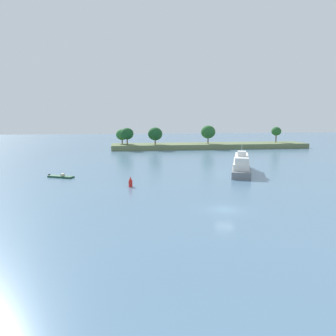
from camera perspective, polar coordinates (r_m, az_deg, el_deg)
The scene contains 5 objects.
ground_plane at distance 50.99m, azimuth 8.93°, elevation -6.52°, with size 400.00×400.00×0.00m, color slate.
treeline_island at distance 141.01m, azimuth 5.30°, elevation 3.94°, with size 75.81×12.93×8.83m.
white_riverboat at distance 82.81m, azimuth 11.47°, elevation 0.44°, with size 9.73×18.49×6.57m.
fishing_skiff at distance 78.90m, azimuth -16.51°, elevation -1.29°, with size 5.72×4.12×0.85m.
channel_buoy_red at distance 66.25m, azimuth -5.92°, elevation -2.26°, with size 0.70×0.70×1.90m.
Camera 1 is at (-14.79, -47.01, 13.09)m, focal length 38.72 mm.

